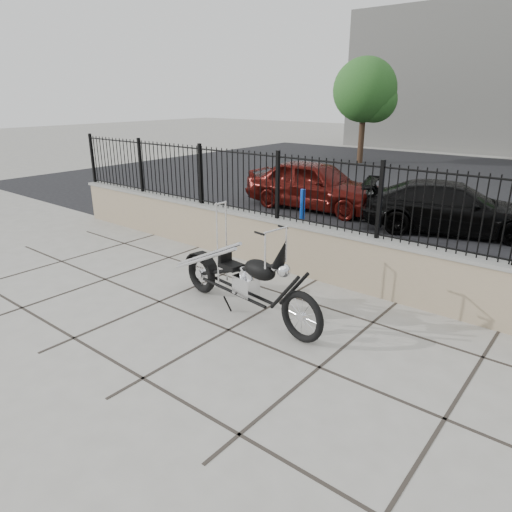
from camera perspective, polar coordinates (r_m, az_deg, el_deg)
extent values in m
plane|color=#99968E|center=(6.56, -3.48, -9.23)|extent=(90.00, 90.00, 0.00)
plane|color=black|center=(17.46, 25.45, 7.25)|extent=(30.00, 30.00, 0.00)
cube|color=gray|center=(8.22, 8.21, 0.36)|extent=(14.00, 0.36, 0.96)
cube|color=black|center=(7.94, 8.59, 7.74)|extent=(14.00, 0.08, 1.20)
imported|color=#4C0E0A|center=(13.40, 7.39, 8.83)|extent=(4.19, 1.85, 1.40)
imported|color=black|center=(11.92, 23.23, 5.59)|extent=(4.47, 2.91, 1.20)
cylinder|color=#0D1ECC|center=(11.20, 5.82, 5.76)|extent=(0.13, 0.13, 1.01)
cylinder|color=#382619|center=(23.25, 13.06, 14.69)|extent=(0.28, 0.28, 2.77)
sphere|color=#366726|center=(23.19, 13.48, 19.91)|extent=(2.95, 2.95, 2.95)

